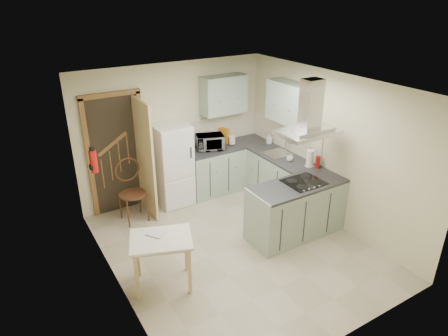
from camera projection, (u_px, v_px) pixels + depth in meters
floor at (236, 247)px, 6.16m from camera, size 4.20×4.20×0.00m
ceiling at (238, 86)px, 5.12m from camera, size 4.20×4.20×0.00m
back_wall at (174, 132)px, 7.27m from camera, size 3.60×0.00×3.60m
left_wall at (111, 207)px, 4.79m from camera, size 0.00×4.20×4.20m
right_wall at (329, 149)px, 6.49m from camera, size 0.00×4.20×4.20m
doorway at (117, 154)px, 6.81m from camera, size 1.10×0.12×2.10m
fridge at (173, 165)px, 7.15m from camera, size 0.60×0.60×1.50m
counter_back at (214, 170)px, 7.68m from camera, size 1.08×0.60×0.90m
counter_right at (270, 173)px, 7.56m from camera, size 0.60×1.95×0.90m
splashback at (220, 128)px, 7.76m from camera, size 1.68×0.02×0.50m
wall_cabinet_back at (224, 95)px, 7.34m from camera, size 0.85×0.35×0.70m
wall_cabinet_right at (290, 103)px, 6.82m from camera, size 0.35×0.90×0.70m
peninsula at (297, 209)px, 6.32m from camera, size 1.55×0.65×0.90m
hob at (304, 182)px, 6.18m from camera, size 0.58×0.50×0.01m
extractor_hood at (308, 132)px, 5.84m from camera, size 0.90×0.55×0.10m
sink at (277, 153)px, 7.23m from camera, size 0.45×0.40×0.01m
fire_extinguisher at (94, 161)px, 5.41m from camera, size 0.10×0.10×0.32m
drop_leaf_table at (163, 262)px, 5.24m from camera, size 0.94×0.83×0.73m
bentwood_chair at (133, 194)px, 6.68m from camera, size 0.47×0.47×0.99m
microwave at (210, 142)px, 7.39m from camera, size 0.58×0.48×0.28m
kettle at (232, 140)px, 7.62m from camera, size 0.14×0.14×0.19m
cereal_box at (224, 136)px, 7.68m from camera, size 0.14×0.21×0.29m
soap_bottle at (269, 138)px, 7.68m from camera, size 0.11×0.11×0.20m
paper_towel at (310, 158)px, 6.65m from camera, size 0.14×0.14×0.31m
cup at (290, 159)px, 6.91m from camera, size 0.14×0.14×0.09m
red_bottle at (318, 162)px, 6.63m from camera, size 0.10×0.10×0.21m
book at (152, 234)px, 5.09m from camera, size 0.26×0.28×0.10m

